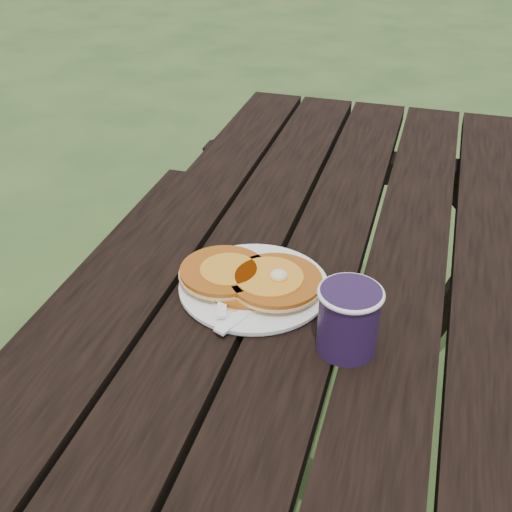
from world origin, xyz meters
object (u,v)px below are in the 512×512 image
(picnic_table, at_px, (305,426))
(coffee_cup, at_px, (349,316))
(plate, at_px, (254,287))
(pancake_stack, at_px, (251,278))

(picnic_table, distance_m, coffee_cup, 0.48)
(picnic_table, relative_size, plate, 7.25)
(coffee_cup, bearing_deg, plate, 149.49)
(plate, relative_size, pancake_stack, 1.02)
(pancake_stack, distance_m, coffee_cup, 0.21)
(pancake_stack, xyz_separation_m, coffee_cup, (0.18, -0.10, 0.04))
(picnic_table, height_order, plate, plate)
(pancake_stack, bearing_deg, plate, 38.10)
(plate, distance_m, pancake_stack, 0.02)
(plate, xyz_separation_m, coffee_cup, (0.18, -0.10, 0.06))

